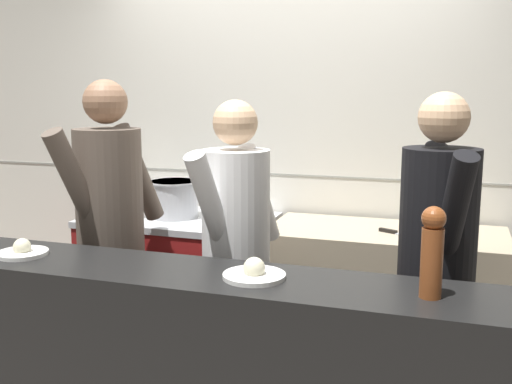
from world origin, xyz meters
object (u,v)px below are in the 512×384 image
plated_dish_main (22,251)px  chef_head_cook (110,226)px  chefs_knife (404,234)px  chef_line (437,259)px  chef_sous (236,249)px  oven_range (181,283)px  stock_pot (130,199)px  braising_pot (233,206)px  pepper_mill (432,250)px  plated_dish_appetiser (254,273)px  sauce_pot (174,198)px

plated_dish_main → chef_head_cook: (0.09, 0.58, -0.00)m
chefs_knife → chef_line: bearing=-71.7°
chef_sous → chef_head_cook: bearing=-166.5°
plated_dish_main → chef_line: bearing=18.6°
oven_range → chef_head_cook: bearing=-96.2°
stock_pot → braising_pot: size_ratio=1.37×
pepper_mill → oven_range: bearing=141.8°
chefs_knife → pepper_mill: (0.19, -1.18, 0.23)m
chef_sous → plated_dish_appetiser: bearing=-46.4°
pepper_mill → chef_sous: (-0.95, 0.54, -0.22)m
plated_dish_appetiser → chef_line: bearing=40.6°
pepper_mill → chef_sous: chef_sous is taller
oven_range → chef_line: 1.82m
plated_dish_main → chef_sous: chef_sous is taller
plated_dish_appetiser → pepper_mill: bearing=-1.0°
chef_line → pepper_mill: bearing=-108.2°
plated_dish_main → plated_dish_appetiser: plated_dish_appetiser is taller
sauce_pot → chef_head_cook: bearing=-93.8°
chefs_knife → plated_dish_main: bearing=-143.3°
stock_pot → chefs_knife: size_ratio=0.99×
chef_sous → chef_line: chef_line is taller
chefs_knife → chef_sous: 0.99m
chefs_knife → chef_head_cook: size_ratio=0.20×
chefs_knife → chef_sous: size_ratio=0.22×
plated_dish_main → chef_sous: bearing=33.5°
chef_head_cook → chef_sous: bearing=15.3°
chef_head_cook → chef_line: 1.69m
chef_sous → pepper_mill: bearing=-13.6°
chefs_knife → plated_dish_appetiser: 1.27m
pepper_mill → plated_dish_appetiser: bearing=179.0°
braising_pot → plated_dish_appetiser: bearing=-65.7°
plated_dish_appetiser → pepper_mill: (0.68, -0.01, 0.16)m
oven_range → plated_dish_main: 1.39m
pepper_mill → chef_sous: 1.12m
plated_dish_appetiser → braising_pot: bearing=114.3°
braising_pot → plated_dish_appetiser: braising_pot is taller
chefs_knife → chef_head_cook: bearing=-158.1°
stock_pot → plated_dish_appetiser: 1.77m
chef_head_cook → sauce_pot: bearing=104.1°
stock_pot → pepper_mill: 2.32m
braising_pot → chef_head_cook: size_ratio=0.15×
oven_range → plated_dish_appetiser: bearing=-53.3°
chef_sous → chef_line: (0.96, 0.05, 0.02)m
pepper_mill → sauce_pot: bearing=142.6°
plated_dish_appetiser → chef_sous: chef_sous is taller
chefs_knife → plated_dish_main: 1.99m
stock_pot → chef_sous: 1.22m
braising_pot → stock_pot: bearing=179.8°
oven_range → sauce_pot: bearing=-161.5°
oven_range → stock_pot: 0.65m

